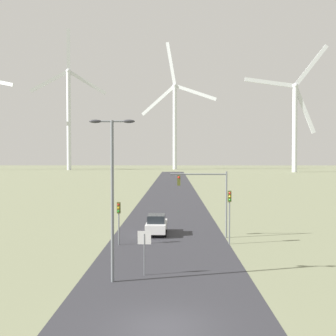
{
  "coord_description": "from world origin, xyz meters",
  "views": [
    {
      "loc": [
        0.46,
        -16.24,
        7.16
      ],
      "look_at": [
        0.0,
        14.72,
        6.25
      ],
      "focal_mm": 42.0,
      "sensor_mm": 36.0,
      "label": 1
    }
  ],
  "objects": [
    {
      "name": "wind_turbine_left",
      "position": [
        -54.9,
        190.29,
        32.0
      ],
      "size": [
        38.7,
        7.86,
        74.16
      ],
      "color": "silver",
      "rests_on": "ground"
    },
    {
      "name": "streetlamp",
      "position": [
        -3.03,
        5.92,
        5.81
      ],
      "size": [
        2.59,
        0.32,
        9.25
      ],
      "color": "slate",
      "rests_on": "ground"
    },
    {
      "name": "wind_turbine_center",
      "position": [
        1.04,
        203.18,
        29.51
      ],
      "size": [
        41.85,
        9.08,
        70.85
      ],
      "color": "silver",
      "rests_on": "ground"
    },
    {
      "name": "traffic_light_mast_overhead",
      "position": [
        3.33,
        18.24,
        4.22
      ],
      "size": [
        5.0,
        0.35,
        5.86
      ],
      "color": "slate",
      "rests_on": "ground"
    },
    {
      "name": "road_surface",
      "position": [
        0.0,
        48.0,
        0.0
      ],
      "size": [
        10.0,
        240.0,
        0.01
      ],
      "color": "#2D2D33",
      "rests_on": "ground"
    },
    {
      "name": "wind_turbine_right",
      "position": [
        55.96,
        164.94,
        25.43
      ],
      "size": [
        38.01,
        2.6,
        58.26
      ],
      "color": "silver",
      "rests_on": "ground"
    },
    {
      "name": "stop_sign_near",
      "position": [
        -1.31,
        7.2,
        1.88
      ],
      "size": [
        0.81,
        0.07,
        2.69
      ],
      "color": "slate",
      "rests_on": "ground"
    },
    {
      "name": "traffic_light_post_near_left",
      "position": [
        -4.0,
        15.28,
        2.55
      ],
      "size": [
        0.28,
        0.33,
        3.47
      ],
      "color": "slate",
      "rests_on": "ground"
    },
    {
      "name": "car_approaching",
      "position": [
        -1.13,
        19.68,
        0.91
      ],
      "size": [
        1.89,
        4.14,
        1.83
      ],
      "color": "white",
      "rests_on": "ground"
    },
    {
      "name": "ground_plane",
      "position": [
        0.0,
        0.0,
        0.0
      ],
      "size": [
        600.0,
        600.0,
        0.0
      ],
      "primitive_type": "plane",
      "color": "#757A5B"
    },
    {
      "name": "traffic_light_post_near_right",
      "position": [
        5.0,
        15.69,
        3.19
      ],
      "size": [
        0.28,
        0.33,
        4.37
      ],
      "color": "slate",
      "rests_on": "ground"
    }
  ]
}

